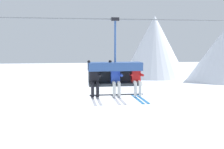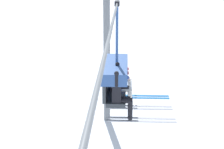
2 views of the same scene
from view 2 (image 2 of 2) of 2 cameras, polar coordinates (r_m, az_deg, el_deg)
name	(u,v)px [view 2 (image 2 of 2)]	position (r m, az deg, el deg)	size (l,w,h in m)	color
lift_tower_far	(107,50)	(18.51, -0.82, 4.18)	(0.36, 1.88, 7.96)	slate
lift_cable	(118,1)	(9.06, 0.93, 12.05)	(19.83, 0.05, 0.05)	slate
chairlift_chair	(114,73)	(9.03, 0.34, 0.17)	(1.95, 0.74, 2.75)	#33383D
skier_black	(122,94)	(8.40, 1.60, -3.32)	(0.48, 1.70, 1.34)	black
skier_blue	(122,84)	(9.12, 1.68, -1.55)	(0.48, 1.70, 1.34)	#2847B7
skier_red	(123,75)	(9.85, 1.78, -0.14)	(0.46, 1.70, 1.23)	red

